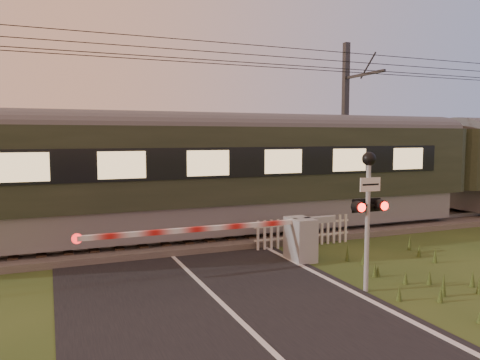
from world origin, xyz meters
name	(u,v)px	position (x,y,z in m)	size (l,w,h in m)	color
ground	(242,323)	(0.00, 0.00, 0.00)	(160.00, 160.00, 0.00)	#263D17
road	(248,328)	(0.02, -0.23, 0.01)	(6.00, 140.00, 0.03)	black
track_bed	(159,242)	(0.00, 6.50, 0.07)	(140.00, 3.40, 0.39)	#47423D
overhead_wires	(156,50)	(0.00, 6.50, 5.72)	(120.00, 0.62, 0.62)	black
train	(443,166)	(11.19, 6.50, 2.11)	(39.24, 2.71, 3.65)	slate
boom_gate	(291,238)	(2.72, 3.25, 0.63)	(6.64, 0.87, 1.15)	gray
crossing_signal	(368,196)	(3.05, 0.57, 2.01)	(0.74, 0.33, 2.92)	gray
picket_fence	(303,232)	(3.89, 4.60, 0.44)	(3.17, 0.07, 0.86)	silver
catenary_mast	(346,127)	(8.20, 8.72, 3.63)	(0.22, 2.46, 6.98)	#2D2D30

